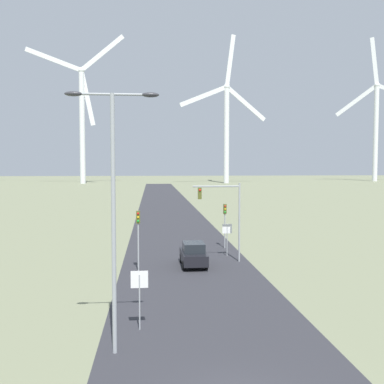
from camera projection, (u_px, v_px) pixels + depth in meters
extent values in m
cube|color=#2D2D33|center=(172.00, 221.00, 61.83)|extent=(10.00, 240.00, 0.01)
cylinder|color=#93999E|center=(114.00, 225.00, 18.06)|extent=(0.18, 0.18, 10.53)
cylinder|color=#93999E|center=(112.00, 94.00, 17.74)|extent=(3.01, 0.10, 0.10)
ellipsoid|color=#333338|center=(73.00, 94.00, 17.61)|extent=(0.70, 0.32, 0.20)
ellipsoid|color=#333338|center=(150.00, 95.00, 17.88)|extent=(0.70, 0.32, 0.20)
cylinder|color=#93999E|center=(140.00, 302.00, 20.86)|extent=(0.07, 0.07, 2.62)
cube|color=white|center=(139.00, 279.00, 20.78)|extent=(0.81, 0.01, 0.81)
cube|color=red|center=(139.00, 279.00, 20.80)|extent=(0.76, 0.02, 0.76)
cylinder|color=#93999E|center=(227.00, 241.00, 37.79)|extent=(0.07, 0.07, 2.56)
cube|color=white|center=(227.00, 229.00, 37.71)|extent=(0.81, 0.01, 0.81)
cube|color=red|center=(227.00, 229.00, 37.73)|extent=(0.76, 0.02, 0.76)
cylinder|color=#93999E|center=(138.00, 241.00, 32.28)|extent=(0.11, 0.11, 4.40)
cube|color=#4C511E|center=(138.00, 217.00, 32.18)|extent=(0.28, 0.24, 0.90)
sphere|color=red|center=(138.00, 214.00, 32.03)|extent=(0.16, 0.16, 0.16)
sphere|color=gold|center=(138.00, 217.00, 32.04)|extent=(0.16, 0.16, 0.16)
sphere|color=green|center=(138.00, 221.00, 32.06)|extent=(0.16, 0.16, 0.16)
cylinder|color=#93999E|center=(225.00, 226.00, 41.35)|extent=(0.11, 0.11, 4.08)
cube|color=#4C511E|center=(225.00, 209.00, 41.25)|extent=(0.28, 0.24, 0.90)
sphere|color=red|center=(225.00, 206.00, 41.10)|extent=(0.16, 0.16, 0.16)
sphere|color=gold|center=(225.00, 209.00, 41.12)|extent=(0.16, 0.16, 0.16)
sphere|color=green|center=(225.00, 212.00, 41.14)|extent=(0.16, 0.16, 0.16)
cylinder|color=#93999E|center=(239.00, 223.00, 35.51)|extent=(0.14, 0.14, 6.26)
cylinder|color=#93999E|center=(216.00, 186.00, 35.17)|extent=(3.72, 0.12, 0.12)
cube|color=#4C511E|center=(200.00, 193.00, 35.09)|extent=(0.28, 0.24, 0.90)
sphere|color=red|center=(200.00, 190.00, 34.94)|extent=(0.18, 0.18, 0.18)
cube|color=black|center=(193.00, 257.00, 34.08)|extent=(1.86, 4.13, 0.80)
cube|color=#1E2328|center=(194.00, 247.00, 33.89)|extent=(1.59, 2.12, 0.70)
cylinder|color=black|center=(181.00, 258.00, 35.30)|extent=(0.22, 0.66, 0.66)
cylinder|color=black|center=(202.00, 258.00, 35.44)|extent=(0.22, 0.66, 0.66)
cylinder|color=black|center=(184.00, 266.00, 32.77)|extent=(0.22, 0.66, 0.66)
cylinder|color=black|center=(206.00, 265.00, 32.92)|extent=(0.22, 0.66, 0.66)
cylinder|color=silver|center=(82.00, 127.00, 181.19)|extent=(2.20, 2.20, 45.50)
sphere|color=silver|center=(81.00, 70.00, 179.81)|extent=(2.60, 2.60, 2.60)
cube|color=silver|center=(53.00, 59.00, 176.84)|extent=(20.82, 3.98, 8.64)
cube|color=silver|center=(88.00, 99.00, 181.06)|extent=(5.98, 1.49, 21.53)
cube|color=silver|center=(103.00, 53.00, 181.53)|extent=(17.26, 3.38, 15.59)
cylinder|color=silver|center=(227.00, 135.00, 186.39)|extent=(2.20, 2.20, 39.85)
sphere|color=silver|center=(227.00, 87.00, 185.18)|extent=(2.60, 2.60, 2.60)
cube|color=silver|center=(230.00, 60.00, 184.91)|extent=(4.54, 1.33, 20.93)
cube|color=silver|center=(203.00, 96.00, 182.65)|extent=(19.72, 4.19, 9.64)
cube|color=silver|center=(246.00, 104.00, 187.98)|extent=(17.43, 3.76, 14.14)
cylinder|color=silver|center=(376.00, 134.00, 208.15)|extent=(2.20, 2.20, 44.34)
sphere|color=silver|center=(377.00, 85.00, 206.80)|extent=(2.60, 2.60, 2.60)
cube|color=silver|center=(374.00, 61.00, 206.53)|extent=(4.18, 2.13, 21.36)
cube|color=silver|center=(356.00, 101.00, 209.95)|extent=(16.91, 7.46, 14.21)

